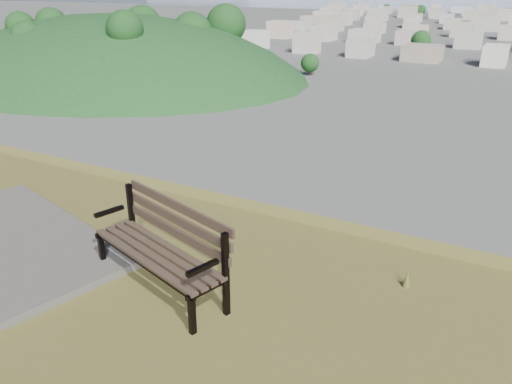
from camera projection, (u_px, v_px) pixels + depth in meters
The scene contains 3 objects.
park_bench at pixel (164, 243), 4.83m from camera, with size 1.70×0.97×0.85m.
green_wooded_hill at pixel (115, 75), 160.45m from camera, with size 147.81×118.25×73.91m.
city_trees at pixel (483, 26), 280.75m from camera, with size 406.52×387.20×9.98m.
Camera 1 is at (3.11, -1.23, 27.81)m, focal length 35.00 mm.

